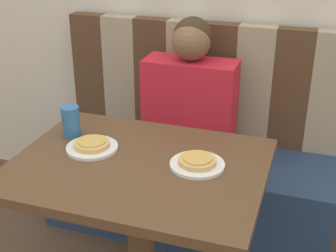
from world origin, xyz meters
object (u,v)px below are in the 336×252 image
at_px(plate_right, 197,165).
at_px(pizza_right, 197,160).
at_px(pizza_left, 92,144).
at_px(person, 190,92).
at_px(plate_left, 92,148).
at_px(drinking_cup, 71,121).

distance_m(plate_right, pizza_right, 0.02).
bearing_deg(pizza_right, pizza_left, 180.00).
bearing_deg(person, plate_right, -71.85).
height_order(plate_left, pizza_left, pizza_left).
height_order(plate_right, pizza_left, pizza_left).
xyz_separation_m(plate_left, pizza_left, (-0.00, 0.00, 0.02)).
height_order(person, pizza_left, person).
relative_size(person, plate_right, 3.45).
distance_m(pizza_right, drinking_cup, 0.53).
relative_size(plate_right, drinking_cup, 1.59).
distance_m(pizza_left, drinking_cup, 0.15).
bearing_deg(pizza_left, plate_left, -26.57).
distance_m(person, pizza_right, 0.64).
bearing_deg(drinking_cup, plate_right, -8.59).
bearing_deg(plate_left, pizza_right, 0.00).
bearing_deg(plate_right, plate_left, 180.00).
xyz_separation_m(pizza_left, drinking_cup, (-0.13, 0.08, 0.04)).
bearing_deg(plate_left, pizza_left, 153.43).
bearing_deg(pizza_right, drinking_cup, 171.41).
bearing_deg(plate_right, pizza_right, 26.57).
distance_m(plate_left, pizza_right, 0.40).
bearing_deg(plate_right, drinking_cup, 171.41).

